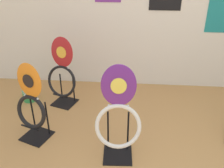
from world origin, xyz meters
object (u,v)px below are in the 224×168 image
toilet_seat_display_crimson_swirl (62,75)px  toilet_seat_display_orange_sun (31,106)px  toilet_seat_display_purple_note (118,118)px  paint_can (30,95)px

toilet_seat_display_crimson_swirl → toilet_seat_display_orange_sun: bearing=-100.8°
toilet_seat_display_crimson_swirl → toilet_seat_display_purple_note: bearing=-49.8°
toilet_seat_display_orange_sun → toilet_seat_display_purple_note: bearing=-12.6°
toilet_seat_display_orange_sun → toilet_seat_display_crimson_swirl: 0.71m
toilet_seat_display_orange_sun → paint_can: size_ratio=4.73×
toilet_seat_display_orange_sun → paint_can: (-0.35, 0.73, -0.32)m
toilet_seat_display_orange_sun → paint_can: bearing=115.7°
toilet_seat_display_purple_note → toilet_seat_display_crimson_swirl: 1.18m
toilet_seat_display_orange_sun → toilet_seat_display_purple_note: toilet_seat_display_purple_note is taller
toilet_seat_display_purple_note → paint_can: toilet_seat_display_purple_note is taller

